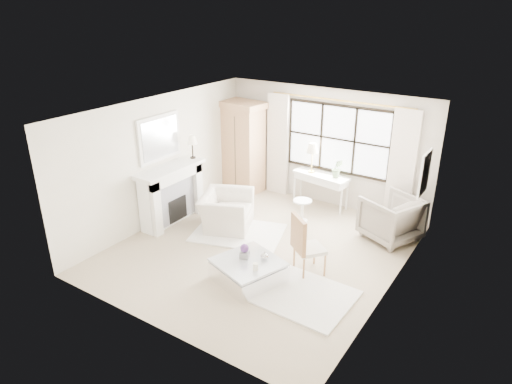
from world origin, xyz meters
TOP-DOWN VIEW (x-y plane):
  - floor at (0.00, 0.00)m, footprint 5.50×5.50m
  - ceiling at (0.00, 0.00)m, footprint 5.50×5.50m
  - wall_back at (0.00, 2.75)m, footprint 5.00×0.00m
  - wall_front at (0.00, -2.75)m, footprint 5.00×0.00m
  - wall_left at (-2.50, 0.00)m, footprint 0.00×5.50m
  - wall_right at (2.50, 0.00)m, footprint 0.00×5.50m
  - window_pane at (0.30, 2.73)m, footprint 2.40×0.02m
  - window_frame at (0.30, 2.72)m, footprint 2.50×0.04m
  - curtain_rod at (0.30, 2.67)m, footprint 3.30×0.04m
  - curtain_left at (-1.20, 2.65)m, footprint 0.55×0.10m
  - curtain_right at (1.80, 2.65)m, footprint 0.55×0.10m
  - fireplace at (-2.27, 0.00)m, footprint 0.58×1.66m
  - mirror_frame at (-2.47, 0.00)m, footprint 0.05×1.15m
  - mirror_glass at (-2.44, 0.00)m, footprint 0.02×1.00m
  - art_frame at (2.47, 1.70)m, footprint 0.04×0.62m
  - art_canvas at (2.45, 1.70)m, footprint 0.01×0.52m
  - mantel_lamp at (-2.20, 0.69)m, footprint 0.22×0.22m
  - armoire at (-2.03, 2.35)m, footprint 1.20×0.83m
  - console_table at (0.08, 2.46)m, footprint 1.35×0.65m
  - console_lamp at (-0.18, 2.46)m, footprint 0.28×0.28m
  - orchid_plant at (0.46, 2.45)m, footprint 0.29×0.26m
  - side_table at (0.10, 1.52)m, footprint 0.40×0.40m
  - rug_left at (-0.73, 0.31)m, footprint 2.09×1.74m
  - rug_right at (1.32, -0.88)m, footprint 1.77×1.35m
  - club_armchair at (-1.12, 0.43)m, footprint 1.36×1.44m
  - wingback_chair at (1.93, 1.81)m, footprint 1.31×1.29m
  - french_chair at (1.13, -0.20)m, footprint 0.68×0.68m
  - coffee_table at (0.40, -0.99)m, footprint 1.27×1.27m
  - planter_box at (0.29, -0.93)m, footprint 0.19×0.19m
  - planter_flowers at (0.29, -0.93)m, footprint 0.15×0.15m
  - pillar_candle at (0.66, -1.15)m, footprint 0.09×0.09m
  - coffee_vase at (0.60, -0.79)m, footprint 0.14×0.14m

SIDE VIEW (x-z plane):
  - floor at x=0.00m, z-range 0.00..0.00m
  - rug_left at x=-0.73m, z-range 0.00..0.03m
  - rug_right at x=1.32m, z-range 0.00..0.03m
  - coffee_table at x=0.40m, z-range -0.01..0.37m
  - french_chair at x=1.13m, z-range -0.23..0.85m
  - side_table at x=0.10m, z-range 0.08..0.58m
  - club_armchair at x=-1.12m, z-range 0.00..0.74m
  - console_table at x=0.08m, z-range 0.00..0.80m
  - planter_box at x=0.29m, z-range 0.38..0.49m
  - pillar_candle at x=0.66m, z-range 0.38..0.50m
  - coffee_vase at x=0.60m, z-range 0.38..0.52m
  - wingback_chair at x=1.93m, z-range 0.00..0.91m
  - planter_flowers at x=0.29m, z-range 0.49..0.64m
  - fireplace at x=-2.27m, z-range 0.02..1.28m
  - orchid_plant at x=0.46m, z-range 0.80..1.23m
  - armoire at x=-2.03m, z-range 0.02..2.26m
  - curtain_left at x=-1.20m, z-range 0.00..2.47m
  - curtain_right at x=1.80m, z-range 0.00..2.47m
  - wall_left at x=-2.50m, z-range -1.40..4.10m
  - wall_right at x=2.50m, z-range -1.40..4.10m
  - wall_back at x=0.00m, z-range -1.15..3.85m
  - wall_front at x=0.00m, z-range -1.15..3.85m
  - console_lamp at x=-0.18m, z-range 1.01..1.70m
  - art_frame at x=2.47m, z-range 1.14..1.96m
  - art_canvas at x=2.45m, z-range 1.19..1.91m
  - window_pane at x=0.30m, z-range 0.85..2.35m
  - window_frame at x=0.30m, z-range 0.85..2.35m
  - mantel_lamp at x=-2.20m, z-range 1.40..1.91m
  - mirror_frame at x=-2.47m, z-range 1.37..2.31m
  - mirror_glass at x=-2.44m, z-range 1.44..2.24m
  - curtain_rod at x=0.30m, z-range 2.45..2.49m
  - ceiling at x=0.00m, z-range 2.70..2.70m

